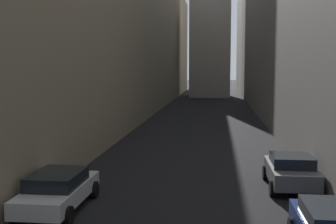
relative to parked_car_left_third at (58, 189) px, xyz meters
name	(u,v)px	position (x,y,z in m)	size (l,w,h in m)	color
ground_plane	(204,118)	(4.40, 29.47, -0.74)	(264.00, 264.00, 0.00)	black
building_block_left	(96,26)	(-7.23, 31.47, 8.72)	(12.26, 108.00, 18.92)	gray
building_block_right	(320,22)	(15.83, 31.47, 8.91)	(11.85, 108.00, 19.30)	slate
parked_car_left_third	(58,189)	(0.00, 0.00, 0.00)	(2.01, 4.56, 1.39)	silver
parked_car_right_far	(291,171)	(8.80, 3.85, 0.01)	(2.05, 3.94, 1.44)	#4C4C51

